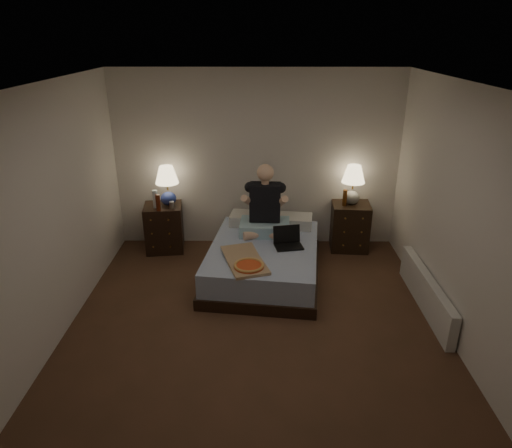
{
  "coord_description": "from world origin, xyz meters",
  "views": [
    {
      "loc": [
        0.04,
        -4.0,
        2.92
      ],
      "look_at": [
        0.0,
        0.9,
        0.85
      ],
      "focal_mm": 32.0,
      "sensor_mm": 36.0,
      "label": 1
    }
  ],
  "objects_px": {
    "nightstand_right": "(350,226)",
    "lamp_left": "(167,186)",
    "nightstand_left": "(164,228)",
    "pizza_box": "(249,266)",
    "person": "(265,200)",
    "bed": "(264,261)",
    "water_bottle": "(155,199)",
    "beer_bottle_left": "(158,203)",
    "beer_bottle_right": "(345,198)",
    "laptop": "(289,238)",
    "soda_can": "(172,205)",
    "lamp_right": "(353,185)",
    "radiator": "(426,292)"
  },
  "relations": [
    {
      "from": "nightstand_right",
      "to": "lamp_left",
      "type": "distance_m",
      "value": 2.65
    },
    {
      "from": "person",
      "to": "pizza_box",
      "type": "xyz_separation_m",
      "value": [
        -0.19,
        -1.02,
        -0.43
      ]
    },
    {
      "from": "nightstand_left",
      "to": "lamp_right",
      "type": "relative_size",
      "value": 1.2
    },
    {
      "from": "bed",
      "to": "beer_bottle_left",
      "type": "relative_size",
      "value": 7.67
    },
    {
      "from": "nightstand_left",
      "to": "pizza_box",
      "type": "height_order",
      "value": "nightstand_left"
    },
    {
      "from": "nightstand_left",
      "to": "laptop",
      "type": "bearing_deg",
      "value": -33.21
    },
    {
      "from": "nightstand_left",
      "to": "soda_can",
      "type": "xyz_separation_m",
      "value": [
        0.16,
        -0.11,
        0.39
      ]
    },
    {
      "from": "nightstand_right",
      "to": "pizza_box",
      "type": "xyz_separation_m",
      "value": [
        -1.42,
        -1.49,
        0.14
      ]
    },
    {
      "from": "soda_can",
      "to": "beer_bottle_right",
      "type": "xyz_separation_m",
      "value": [
        2.39,
        0.12,
        0.07
      ]
    },
    {
      "from": "nightstand_right",
      "to": "person",
      "type": "xyz_separation_m",
      "value": [
        -1.23,
        -0.47,
        0.57
      ]
    },
    {
      "from": "nightstand_left",
      "to": "radiator",
      "type": "relative_size",
      "value": 0.42
    },
    {
      "from": "water_bottle",
      "to": "laptop",
      "type": "height_order",
      "value": "water_bottle"
    },
    {
      "from": "lamp_left",
      "to": "nightstand_right",
      "type": "bearing_deg",
      "value": 0.76
    },
    {
      "from": "lamp_right",
      "to": "pizza_box",
      "type": "bearing_deg",
      "value": -133.31
    },
    {
      "from": "nightstand_right",
      "to": "water_bottle",
      "type": "height_order",
      "value": "water_bottle"
    },
    {
      "from": "nightstand_left",
      "to": "person",
      "type": "height_order",
      "value": "person"
    },
    {
      "from": "lamp_right",
      "to": "soda_can",
      "type": "relative_size",
      "value": 5.6
    },
    {
      "from": "soda_can",
      "to": "water_bottle",
      "type": "bearing_deg",
      "value": 170.96
    },
    {
      "from": "nightstand_right",
      "to": "water_bottle",
      "type": "distance_m",
      "value": 2.78
    },
    {
      "from": "water_bottle",
      "to": "laptop",
      "type": "xyz_separation_m",
      "value": [
        1.8,
        -0.76,
        -0.24
      ]
    },
    {
      "from": "laptop",
      "to": "nightstand_right",
      "type": "bearing_deg",
      "value": 33.44
    },
    {
      "from": "bed",
      "to": "soda_can",
      "type": "distance_m",
      "value": 1.52
    },
    {
      "from": "lamp_right",
      "to": "pizza_box",
      "type": "distance_m",
      "value": 2.11
    },
    {
      "from": "water_bottle",
      "to": "beer_bottle_left",
      "type": "distance_m",
      "value": 0.13
    },
    {
      "from": "beer_bottle_left",
      "to": "bed",
      "type": "bearing_deg",
      "value": -22.54
    },
    {
      "from": "bed",
      "to": "water_bottle",
      "type": "xyz_separation_m",
      "value": [
        -1.49,
        0.71,
        0.58
      ]
    },
    {
      "from": "bed",
      "to": "pizza_box",
      "type": "bearing_deg",
      "value": -98.18
    },
    {
      "from": "person",
      "to": "laptop",
      "type": "xyz_separation_m",
      "value": [
        0.29,
        -0.44,
        -0.35
      ]
    },
    {
      "from": "beer_bottle_right",
      "to": "beer_bottle_left",
      "type": "bearing_deg",
      "value": -175.42
    },
    {
      "from": "lamp_left",
      "to": "beer_bottle_left",
      "type": "height_order",
      "value": "lamp_left"
    },
    {
      "from": "pizza_box",
      "to": "beer_bottle_right",
      "type": "bearing_deg",
      "value": 30.21
    },
    {
      "from": "bed",
      "to": "laptop",
      "type": "bearing_deg",
      "value": -2.3
    },
    {
      "from": "water_bottle",
      "to": "person",
      "type": "height_order",
      "value": "person"
    },
    {
      "from": "water_bottle",
      "to": "soda_can",
      "type": "bearing_deg",
      "value": -9.04
    },
    {
      "from": "lamp_left",
      "to": "laptop",
      "type": "distance_m",
      "value": 1.9
    },
    {
      "from": "beer_bottle_left",
      "to": "beer_bottle_right",
      "type": "relative_size",
      "value": 1.0
    },
    {
      "from": "bed",
      "to": "nightstand_left",
      "type": "distance_m",
      "value": 1.63
    },
    {
      "from": "lamp_right",
      "to": "beer_bottle_right",
      "type": "relative_size",
      "value": 2.43
    },
    {
      "from": "soda_can",
      "to": "lamp_left",
      "type": "bearing_deg",
      "value": 115.51
    },
    {
      "from": "bed",
      "to": "water_bottle",
      "type": "height_order",
      "value": "water_bottle"
    },
    {
      "from": "bed",
      "to": "nightstand_left",
      "type": "xyz_separation_m",
      "value": [
        -1.42,
        0.79,
        0.12
      ]
    },
    {
      "from": "pizza_box",
      "to": "nightstand_right",
      "type": "bearing_deg",
      "value": 28.95
    },
    {
      "from": "laptop",
      "to": "radiator",
      "type": "distance_m",
      "value": 1.7
    },
    {
      "from": "bed",
      "to": "lamp_left",
      "type": "height_order",
      "value": "lamp_left"
    },
    {
      "from": "lamp_left",
      "to": "water_bottle",
      "type": "bearing_deg",
      "value": -145.3
    },
    {
      "from": "nightstand_right",
      "to": "pizza_box",
      "type": "bearing_deg",
      "value": -129.51
    },
    {
      "from": "lamp_right",
      "to": "beer_bottle_left",
      "type": "bearing_deg",
      "value": -174.25
    },
    {
      "from": "laptop",
      "to": "radiator",
      "type": "bearing_deg",
      "value": -34.32
    },
    {
      "from": "beer_bottle_right",
      "to": "bed",
      "type": "bearing_deg",
      "value": -144.72
    },
    {
      "from": "bed",
      "to": "person",
      "type": "bearing_deg",
      "value": 95.07
    }
  ]
}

